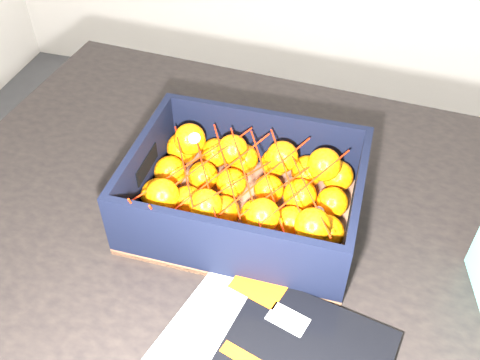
# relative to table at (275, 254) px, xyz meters

# --- Properties ---
(table) EXTENTS (1.25, 0.88, 0.75)m
(table) POSITION_rel_table_xyz_m (0.00, 0.00, 0.00)
(table) COLOR black
(table) RESTS_ON ground
(produce_crate) EXTENTS (0.36, 0.27, 0.12)m
(produce_crate) POSITION_rel_table_xyz_m (-0.05, -0.01, 0.14)
(produce_crate) COLOR brown
(produce_crate) RESTS_ON table
(clementine_heap) EXTENTS (0.34, 0.25, 0.10)m
(clementine_heap) POSITION_rel_table_xyz_m (-0.05, -0.01, 0.15)
(clementine_heap) COLOR orange
(clementine_heap) RESTS_ON produce_crate
(mesh_net) EXTENTS (0.30, 0.24, 0.09)m
(mesh_net) POSITION_rel_table_xyz_m (-0.06, -0.02, 0.19)
(mesh_net) COLOR red
(mesh_net) RESTS_ON clementine_heap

